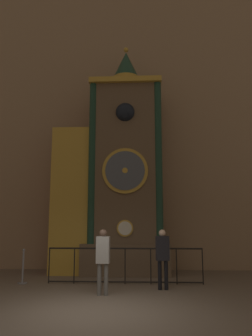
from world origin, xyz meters
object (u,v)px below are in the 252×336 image
at_px(clock_tower, 114,177).
at_px(visitor_far, 163,253).
at_px(visitor_near, 103,255).
at_px(stanchion_post, 23,272).

xyz_separation_m(clock_tower, visitor_far, (1.64, -2.81, -2.61)).
bearing_deg(visitor_far, visitor_near, -172.62).
relative_size(visitor_near, stanchion_post, 1.60).
relative_size(clock_tower, visitor_near, 5.35).
bearing_deg(stanchion_post, visitor_far, -9.97).
relative_size(clock_tower, visitor_far, 5.41).
bearing_deg(visitor_far, clock_tower, 101.38).
bearing_deg(stanchion_post, clock_tower, 37.79).
bearing_deg(clock_tower, visitor_far, -59.67).
bearing_deg(clock_tower, visitor_near, -89.55).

